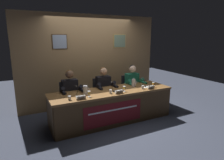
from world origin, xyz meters
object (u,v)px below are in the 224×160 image
object	(u,v)px
juice_glass_right	(153,84)
juice_glass_center	(124,88)
nameplate_right	(151,87)
water_cup_left	(70,98)
chair_left	(69,101)
chair_right	(129,92)
nameplate_center	(119,92)
water_pitcher_right_side	(134,83)
conference_table	(114,101)
panelist_center	(105,87)
water_cup_right	(143,87)
chair_center	(102,96)
panelist_right	(133,84)
panelist_left	(71,92)
nameplate_left	(81,97)
microphone_center	(113,88)
juice_glass_left	(89,93)
microphone_left	(78,93)
water_cup_center	(110,92)
microphone_right	(144,84)
water_pitcher_left_side	(85,90)
document_stack_right	(146,87)

from	to	relation	value
juice_glass_right	juice_glass_center	bearing A→B (deg)	-179.57
nameplate_right	water_cup_left	bearing A→B (deg)	178.09
chair_left	chair_right	xyz separation A→B (m)	(1.76, 0.00, 0.00)
chair_left	nameplate_center	world-z (taller)	chair_left
nameplate_right	water_pitcher_right_side	bearing A→B (deg)	121.43
conference_table	panelist_center	bearing A→B (deg)	89.63
chair_right	water_cup_right	size ratio (longest dim) A/B	10.68
chair_center	water_cup_right	size ratio (longest dim) A/B	10.68
chair_right	water_pitcher_right_side	world-z (taller)	water_pitcher_right_side
chair_center	panelist_right	xyz separation A→B (m)	(0.88, -0.20, 0.28)
water_cup_left	juice_glass_right	xyz separation A→B (m)	(2.14, 0.04, 0.05)
panelist_left	nameplate_left	size ratio (longest dim) A/B	6.27
juice_glass_right	water_cup_right	size ratio (longest dim) A/B	1.46
conference_table	chair_center	distance (m)	0.73
microphone_center	panelist_right	size ratio (longest dim) A/B	0.18
nameplate_center	juice_glass_right	distance (m)	1.04
juice_glass_left	microphone_left	size ratio (longest dim) A/B	0.57
nameplate_right	water_cup_right	distance (m)	0.20
microphone_left	chair_right	bearing A→B (deg)	22.21
water_cup_center	chair_left	bearing A→B (deg)	131.56
microphone_right	water_pitcher_left_side	world-z (taller)	microphone_right
panelist_left	juice_glass_center	xyz separation A→B (m)	(1.09, -0.63, 0.12)
water_cup_center	water_cup_right	distance (m)	0.87
microphone_right	water_pitcher_left_side	xyz separation A→B (m)	(-1.54, 0.09, 0.02)
conference_table	chair_left	world-z (taller)	chair_left
microphone_right	panelist_right	bearing A→B (deg)	89.72
juice_glass_right	water_pitcher_left_side	distance (m)	1.73
juice_glass_left	juice_glass_center	size ratio (longest dim) A/B	1.00
nameplate_left	microphone_center	xyz separation A→B (m)	(0.84, 0.22, 0.03)
water_pitcher_right_side	document_stack_right	distance (m)	0.33
water_cup_left	panelist_center	world-z (taller)	panelist_center
chair_center	microphone_center	size ratio (longest dim) A/B	4.20
juice_glass_left	water_cup_right	xyz separation A→B (m)	(1.39, -0.00, -0.05)
juice_glass_left	nameplate_center	world-z (taller)	juice_glass_left
microphone_center	nameplate_center	bearing A→B (deg)	-77.31
conference_table	nameplate_right	size ratio (longest dim) A/B	16.09
conference_table	water_cup_center	distance (m)	0.33
water_cup_center	microphone_center	xyz separation A→B (m)	(0.12, 0.12, 0.04)
microphone_right	document_stack_right	distance (m)	0.08
chair_right	water_cup_right	world-z (taller)	chair_right
chair_left	juice_glass_left	world-z (taller)	chair_left
panelist_center	chair_right	bearing A→B (deg)	12.80
conference_table	water_pitcher_right_side	bearing A→B (deg)	15.85
water_pitcher_right_side	nameplate_left	bearing A→B (deg)	-165.56
juice_glass_left	chair_center	size ratio (longest dim) A/B	0.14
conference_table	microphone_right	distance (m)	0.93
water_pitcher_right_side	microphone_center	bearing A→B (deg)	-165.53
microphone_left	microphone_right	size ratio (longest dim) A/B	1.00
chair_left	chair_right	bearing A→B (deg)	0.00
panelist_right	document_stack_right	size ratio (longest dim) A/B	5.71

